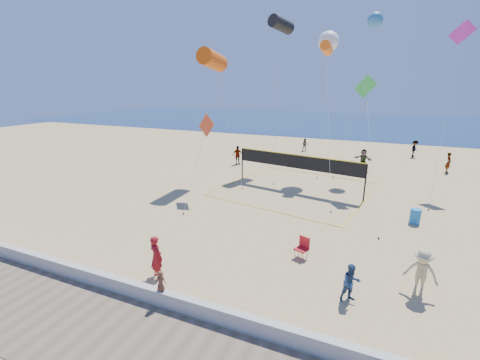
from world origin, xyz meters
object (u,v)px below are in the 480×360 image
at_px(woman, 156,257).
at_px(volleyball_net, 297,166).
at_px(camp_chair, 303,246).
at_px(trash_barrel, 415,216).

distance_m(woman, volleyball_net, 13.99).
xyz_separation_m(camp_chair, trash_barrel, (5.10, 6.32, -0.13)).
distance_m(trash_barrel, volleyball_net, 8.61).
relative_size(woman, volleyball_net, 0.16).
xyz_separation_m(camp_chair, volleyball_net, (-2.64, 9.81, 1.31)).
bearing_deg(trash_barrel, volleyball_net, 155.76).
height_order(camp_chair, volleyball_net, volleyball_net).
bearing_deg(woman, trash_barrel, -116.32).
bearing_deg(volleyball_net, woman, -89.75).
height_order(woman, volleyball_net, volleyball_net).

